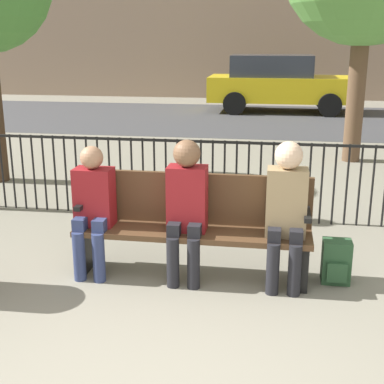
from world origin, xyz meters
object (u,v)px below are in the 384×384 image
(park_bench, at_px, (193,221))
(seated_person_2, at_px, (286,207))
(seated_person_0, at_px, (93,204))
(seated_person_1, at_px, (186,202))
(parked_car_0, at_px, (279,83))
(backpack, at_px, (336,262))

(park_bench, distance_m, seated_person_2, 0.85)
(seated_person_0, height_order, seated_person_1, seated_person_1)
(park_bench, xyz_separation_m, parked_car_0, (0.72, 11.44, 0.34))
(parked_car_0, bearing_deg, seated_person_1, -93.74)
(seated_person_1, bearing_deg, seated_person_0, -179.70)
(park_bench, distance_m, seated_person_1, 0.25)
(seated_person_2, xyz_separation_m, backpack, (0.46, 0.13, -0.53))
(seated_person_1, xyz_separation_m, parked_car_0, (0.76, 11.57, 0.13))
(parked_car_0, bearing_deg, seated_person_2, -89.53)
(backpack, xyz_separation_m, parked_car_0, (-0.56, 11.43, 0.65))
(seated_person_0, bearing_deg, seated_person_2, 0.17)
(seated_person_0, distance_m, backpack, 2.21)
(parked_car_0, bearing_deg, park_bench, -93.58)
(seated_person_2, distance_m, parked_car_0, 11.57)
(park_bench, distance_m, parked_car_0, 11.47)
(seated_person_0, distance_m, seated_person_2, 1.70)
(seated_person_2, relative_size, backpack, 3.28)
(park_bench, height_order, seated_person_2, seated_person_2)
(seated_person_0, distance_m, seated_person_1, 0.85)
(park_bench, bearing_deg, seated_person_0, -171.49)
(backpack, bearing_deg, seated_person_2, -163.70)
(seated_person_0, relative_size, seated_person_1, 0.94)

